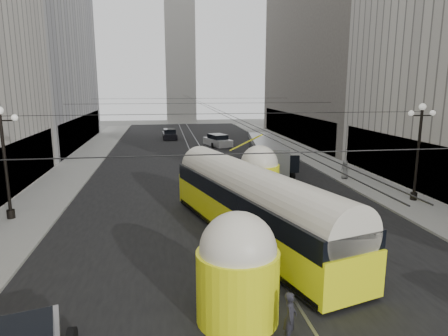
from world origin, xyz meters
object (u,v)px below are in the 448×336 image
object	(u,v)px
pedestrian_crossing_a	(290,317)
pedestrian_sidewalk_right	(345,169)
city_bus	(266,154)
streetcar	(252,204)

from	to	relation	value
pedestrian_crossing_a	pedestrian_sidewalk_right	bearing A→B (deg)	-5.72
city_bus	pedestrian_crossing_a	bearing A→B (deg)	-102.75
city_bus	pedestrian_sidewalk_right	xyz separation A→B (m)	(5.57, -4.13, -0.67)
pedestrian_crossing_a	city_bus	bearing A→B (deg)	10.71
streetcar	pedestrian_sidewalk_right	bearing A→B (deg)	47.66
streetcar	pedestrian_sidewalk_right	world-z (taller)	streetcar
city_bus	pedestrian_crossing_a	xyz separation A→B (m)	(-5.37, -23.73, -0.78)
streetcar	pedestrian_crossing_a	bearing A→B (deg)	-94.59
city_bus	pedestrian_sidewalk_right	bearing A→B (deg)	-36.54
city_bus	pedestrian_crossing_a	world-z (taller)	city_bus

